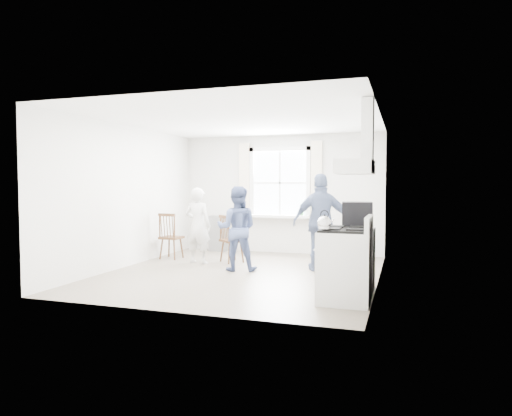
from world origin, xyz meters
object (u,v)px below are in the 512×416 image
(gas_stove, at_px, (345,264))
(person_mid, at_px, (237,229))
(person_right, at_px, (321,222))
(stereo_stack, at_px, (357,215))
(windsor_chair_b, at_px, (227,233))
(low_cabinet, at_px, (356,259))
(windsor_chair_a, at_px, (169,231))
(person_left, at_px, (198,226))

(gas_stove, relative_size, person_mid, 0.75)
(person_mid, bearing_deg, person_right, -175.63)
(stereo_stack, height_order, windsor_chair_b, stereo_stack)
(windsor_chair_b, bearing_deg, stereo_stack, -31.74)
(windsor_chair_b, height_order, person_right, person_right)
(stereo_stack, distance_m, windsor_chair_b, 3.12)
(gas_stove, bearing_deg, person_right, 108.29)
(low_cabinet, distance_m, person_right, 1.56)
(gas_stove, xyz_separation_m, stereo_stack, (0.08, 0.64, 0.60))
(windsor_chair_a, xyz_separation_m, person_right, (3.15, -0.24, 0.28))
(windsor_chair_a, bearing_deg, person_mid, -21.95)
(low_cabinet, relative_size, person_mid, 0.61)
(gas_stove, distance_m, windsor_chair_a, 4.44)
(low_cabinet, xyz_separation_m, person_mid, (-2.15, 0.86, 0.29))
(windsor_chair_b, relative_size, person_left, 0.64)
(low_cabinet, xyz_separation_m, windsor_chair_a, (-3.89, 1.56, 0.13))
(windsor_chair_b, xyz_separation_m, person_right, (1.88, -0.25, 0.29))
(windsor_chair_b, bearing_deg, person_mid, -56.63)
(windsor_chair_a, bearing_deg, low_cabinet, -21.88)
(person_left, relative_size, person_right, 0.85)
(person_mid, bearing_deg, stereo_stack, 143.39)
(low_cabinet, height_order, stereo_stack, stereo_stack)
(windsor_chair_a, bearing_deg, person_left, -18.33)
(gas_stove, relative_size, person_right, 0.65)
(low_cabinet, distance_m, person_left, 3.39)
(windsor_chair_a, xyz_separation_m, windsor_chair_b, (1.27, 0.00, -0.01))
(person_right, bearing_deg, person_left, -18.40)
(stereo_stack, xyz_separation_m, windsor_chair_a, (-3.89, 1.62, -0.51))
(windsor_chair_a, height_order, person_left, person_left)
(gas_stove, height_order, person_left, person_left)
(person_left, bearing_deg, windsor_chair_a, -13.86)
(person_left, xyz_separation_m, person_right, (2.38, 0.01, 0.13))
(low_cabinet, distance_m, windsor_chair_b, 3.05)
(low_cabinet, bearing_deg, person_right, 119.20)
(windsor_chair_a, height_order, windsor_chair_b, windsor_chair_a)
(windsor_chair_a, bearing_deg, stereo_stack, -22.55)
(windsor_chair_b, bearing_deg, person_right, -7.48)
(person_left, relative_size, person_mid, 0.98)
(low_cabinet, distance_m, person_mid, 2.33)
(person_left, bearing_deg, stereo_stack, 160.91)
(stereo_stack, distance_m, windsor_chair_a, 4.25)
(low_cabinet, bearing_deg, windsor_chair_a, 158.12)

